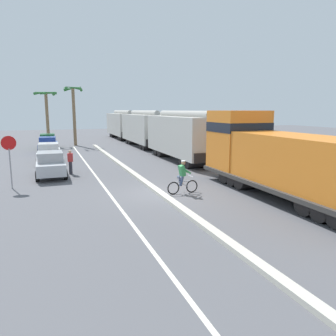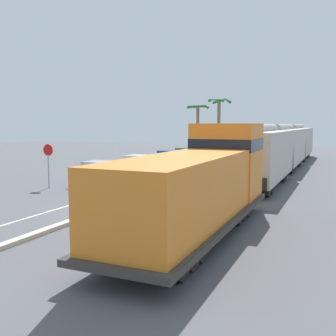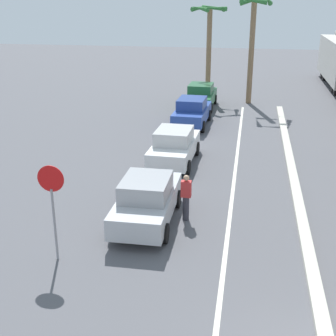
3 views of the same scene
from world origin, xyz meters
name	(u,v)px [view 1 (image 1 of 3)]	position (x,y,z in m)	size (l,w,h in m)	color
ground_plane	(158,193)	(0.00, 0.00, 0.00)	(120.00, 120.00, 0.00)	#56565B
median_curb	(130,171)	(0.00, 6.00, 0.08)	(0.36, 36.00, 0.16)	beige
lane_stripe	(95,175)	(-2.40, 6.00, 0.00)	(0.14, 36.00, 0.01)	silver
locomotive	(276,160)	(5.45, -2.27, 1.80)	(3.10, 11.61, 4.20)	orange
hopper_car_lead	(182,136)	(5.45, 9.88, 2.08)	(2.90, 10.60, 4.18)	#B9B6AE
hopper_car_middle	(144,129)	(5.45, 21.48, 2.08)	(2.90, 10.60, 4.18)	#BBB8B0
hopper_car_trailing	(123,125)	(5.45, 33.08, 2.08)	(2.90, 10.60, 4.18)	#B5B3AB
parked_car_silver	(51,164)	(-5.11, 6.44, 0.82)	(1.86, 4.21, 1.62)	#B7BABF
parked_car_white	(49,153)	(-5.16, 12.31, 0.82)	(1.93, 4.25, 1.62)	silver
parked_car_blue	(48,145)	(-5.20, 18.84, 0.82)	(1.96, 4.26, 1.62)	#28479E
parked_car_green	(48,141)	(-5.19, 23.32, 0.82)	(1.91, 4.24, 1.62)	#286B3D
cyclist	(182,178)	(1.14, -0.48, 0.82)	(1.71, 0.48, 1.71)	black
stop_sign	(9,152)	(-7.16, 3.71, 2.02)	(0.76, 0.08, 2.88)	gray
palm_tree_near	(73,104)	(-2.08, 25.35, 4.92)	(2.37, 2.30, 7.13)	#846647
palm_tree_far	(47,105)	(-5.07, 27.03, 4.77)	(2.64, 2.78, 6.52)	#846647
pedestrian_by_cars	(70,162)	(-3.87, 6.84, 0.85)	(0.34, 0.22, 1.62)	#33333D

